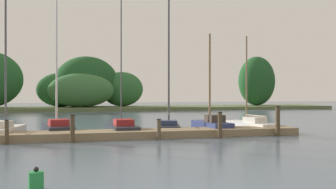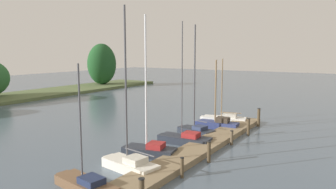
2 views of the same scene
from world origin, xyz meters
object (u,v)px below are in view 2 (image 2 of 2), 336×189
object	(u,v)px
sailboat_1	(129,162)
mooring_piling_2	(209,152)
sailboat_5	(217,124)
mooring_piling_5	(259,117)
sailboat_4	(195,128)
mooring_piling_1	(182,168)
mooring_piling_3	(232,138)
sailboat_2	(149,148)
sailboat_3	(184,138)
sailboat_6	(223,119)
sailboat_0	(85,183)
mooring_piling_4	(248,127)

from	to	relation	value
sailboat_1	mooring_piling_2	xyz separation A→B (m)	(3.23, -2.98, 0.18)
sailboat_5	mooring_piling_5	world-z (taller)	sailboat_5
sailboat_4	mooring_piling_5	size ratio (longest dim) A/B	5.31
mooring_piling_1	mooring_piling_2	distance (m)	2.67
mooring_piling_2	sailboat_5	bearing A→B (deg)	20.37
sailboat_5	mooring_piling_3	world-z (taller)	sailboat_5
sailboat_2	mooring_piling_3	world-z (taller)	sailboat_2
sailboat_3	sailboat_4	distance (m)	2.73
sailboat_6	sailboat_5	bearing A→B (deg)	87.41
sailboat_0	sailboat_5	xyz separation A→B (m)	(13.48, -0.40, 0.11)
sailboat_2	mooring_piling_1	bearing A→B (deg)	138.58
sailboat_6	sailboat_0	bearing A→B (deg)	76.74
mooring_piling_2	sailboat_4	bearing A→B (deg)	34.12
sailboat_5	mooring_piling_3	distance (m)	4.34
mooring_piling_5	sailboat_2	bearing A→B (deg)	162.98
sailboat_3	mooring_piling_1	bearing A→B (deg)	114.63
sailboat_0	sailboat_2	world-z (taller)	sailboat_2
sailboat_1	mooring_piling_1	world-z (taller)	sailboat_1
sailboat_0	mooring_piling_3	size ratio (longest dim) A/B	5.80
sailboat_6	mooring_piling_3	distance (m)	6.71
sailboat_3	sailboat_6	xyz separation A→B (m)	(7.35, 0.24, -0.02)
sailboat_1	mooring_piling_4	bearing A→B (deg)	-97.09
sailboat_0	mooring_piling_5	world-z (taller)	sailboat_0
sailboat_1	mooring_piling_4	distance (m)	10.45
sailboat_5	mooring_piling_4	world-z (taller)	sailboat_5
sailboat_0	mooring_piling_1	size ratio (longest dim) A/B	5.41
sailboat_1	sailboat_3	size ratio (longest dim) A/B	1.04
sailboat_6	mooring_piling_1	bearing A→B (deg)	90.12
sailboat_3	sailboat_5	world-z (taller)	sailboat_3
mooring_piling_4	sailboat_5	bearing A→B (deg)	78.41
sailboat_4	mooring_piling_2	bearing A→B (deg)	136.82
mooring_piling_4	sailboat_1	bearing A→B (deg)	163.46
mooring_piling_4	mooring_piling_3	bearing A→B (deg)	177.10
mooring_piling_3	mooring_piling_4	xyz separation A→B (m)	(2.94, -0.15, 0.15)
sailboat_6	mooring_piling_5	xyz separation A→B (m)	(0.12, -3.01, 0.43)
sailboat_2	mooring_piling_3	size ratio (longest dim) A/B	8.45
sailboat_3	sailboat_5	size ratio (longest dim) A/B	1.47
sailboat_1	sailboat_4	size ratio (longest dim) A/B	1.04
sailboat_0	mooring_piling_4	world-z (taller)	sailboat_0
sailboat_5	mooring_piling_5	bearing A→B (deg)	-139.40
mooring_piling_2	mooring_piling_5	world-z (taller)	mooring_piling_5
sailboat_0	sailboat_3	size ratio (longest dim) A/B	0.70
sailboat_2	mooring_piling_5	size ratio (longest dim) A/B	5.41
mooring_piling_5	sailboat_4	bearing A→B (deg)	145.54
sailboat_2	sailboat_4	distance (m)	5.95
mooring_piling_3	mooring_piling_4	world-z (taller)	mooring_piling_4
mooring_piling_1	mooring_piling_4	bearing A→B (deg)	-1.02
sailboat_5	mooring_piling_1	bearing A→B (deg)	99.07
sailboat_2	mooring_piling_4	xyz separation A→B (m)	(7.59, -3.48, 0.20)
sailboat_5	sailboat_2	bearing A→B (deg)	79.43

